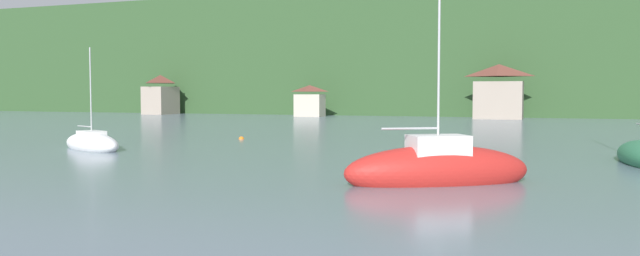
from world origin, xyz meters
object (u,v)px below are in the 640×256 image
(shore_building_west, at_px, (161,95))
(mooring_buoy_near, at_px, (241,139))
(sailboat_mid_4, at_px, (438,169))
(shore_building_westcentral, at_px, (310,101))
(shore_building_central, at_px, (499,92))
(sailboat_far_7, at_px, (92,143))

(shore_building_west, distance_m, mooring_buoy_near, 66.44)
(sailboat_mid_4, bearing_deg, shore_building_westcentral, 83.41)
(shore_building_central, xyz_separation_m, sailboat_far_7, (-21.66, -62.21, -3.54))
(shore_building_west, bearing_deg, shore_building_central, -0.40)
(sailboat_mid_4, bearing_deg, shore_building_central, 60.57)
(mooring_buoy_near, bearing_deg, sailboat_far_7, -113.24)
(shore_building_central, height_order, sailboat_mid_4, sailboat_mid_4)
(shore_building_westcentral, xyz_separation_m, sailboat_far_7, (8.01, -61.14, -2.09))
(sailboat_far_7, bearing_deg, shore_building_west, 147.09)
(shore_building_westcentral, distance_m, sailboat_far_7, 61.70)
(shore_building_west, bearing_deg, mooring_buoy_near, -49.83)
(sailboat_mid_4, bearing_deg, mooring_buoy_near, 102.61)
(shore_building_central, bearing_deg, shore_building_westcentral, -177.95)
(shore_building_westcentral, distance_m, shore_building_central, 29.72)
(shore_building_westcentral, xyz_separation_m, shore_building_central, (29.67, 1.06, 1.45))
(sailboat_mid_4, xyz_separation_m, sailboat_far_7, (-24.70, 7.99, -0.21))
(shore_building_west, xyz_separation_m, shore_building_westcentral, (29.67, -1.48, -0.97))
(shore_building_central, bearing_deg, mooring_buoy_near, -108.20)
(shore_building_westcentral, bearing_deg, shore_building_central, 2.05)
(shore_building_west, xyz_separation_m, mooring_buoy_near, (42.80, -50.70, -3.45))
(shore_building_central, bearing_deg, shore_building_west, 179.60)
(shore_building_west, xyz_separation_m, sailboat_far_7, (37.68, -62.62, -3.06))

